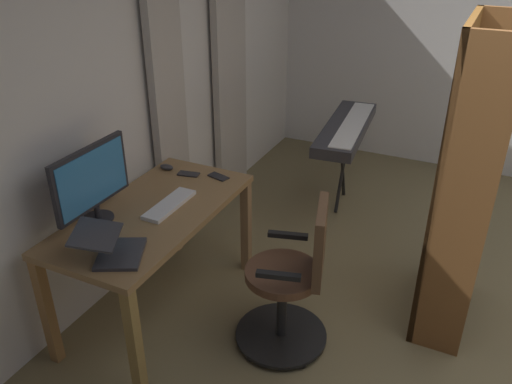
{
  "coord_description": "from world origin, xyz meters",
  "views": [
    {
      "loc": [
        2.6,
        -0.56,
        2.31
      ],
      "look_at": [
        0.24,
        -1.68,
        0.93
      ],
      "focal_mm": 36.56,
      "sensor_mm": 36.0,
      "label": 1
    }
  ],
  "objects_px": {
    "bookshelf": "(458,182)",
    "piano_keyboard": "(346,130)",
    "office_chair": "(293,283)",
    "computer_mouse": "(167,167)",
    "laptop": "(112,247)",
    "computer_keyboard": "(170,205)",
    "computer_monitor": "(92,180)",
    "cell_phone_face_up": "(188,174)",
    "cell_phone_by_monitor": "(218,177)",
    "desk": "(154,224)"
  },
  "relations": [
    {
      "from": "bookshelf",
      "to": "piano_keyboard",
      "type": "bearing_deg",
      "value": -138.61
    },
    {
      "from": "office_chair",
      "to": "computer_mouse",
      "type": "relative_size",
      "value": 9.54
    },
    {
      "from": "computer_mouse",
      "to": "bookshelf",
      "type": "distance_m",
      "value": 1.89
    },
    {
      "from": "laptop",
      "to": "bookshelf",
      "type": "relative_size",
      "value": 0.23
    },
    {
      "from": "bookshelf",
      "to": "computer_mouse",
      "type": "bearing_deg",
      "value": -82.11
    },
    {
      "from": "office_chair",
      "to": "computer_mouse",
      "type": "distance_m",
      "value": 1.24
    },
    {
      "from": "computer_keyboard",
      "to": "office_chair",
      "type": "bearing_deg",
      "value": 90.77
    },
    {
      "from": "office_chair",
      "to": "piano_keyboard",
      "type": "bearing_deg",
      "value": -7.38
    },
    {
      "from": "computer_monitor",
      "to": "computer_keyboard",
      "type": "relative_size",
      "value": 1.38
    },
    {
      "from": "cell_phone_face_up",
      "to": "bookshelf",
      "type": "height_order",
      "value": "bookshelf"
    },
    {
      "from": "laptop",
      "to": "piano_keyboard",
      "type": "bearing_deg",
      "value": 140.67
    },
    {
      "from": "computer_monitor",
      "to": "bookshelf",
      "type": "distance_m",
      "value": 2.1
    },
    {
      "from": "computer_keyboard",
      "to": "laptop",
      "type": "height_order",
      "value": "laptop"
    },
    {
      "from": "laptop",
      "to": "computer_mouse",
      "type": "height_order",
      "value": "laptop"
    },
    {
      "from": "computer_monitor",
      "to": "cell_phone_face_up",
      "type": "xyz_separation_m",
      "value": [
        -0.73,
        0.16,
        -0.25
      ]
    },
    {
      "from": "computer_keyboard",
      "to": "cell_phone_by_monitor",
      "type": "xyz_separation_m",
      "value": [
        -0.48,
        0.07,
        -0.01
      ]
    },
    {
      "from": "office_chair",
      "to": "bookshelf",
      "type": "height_order",
      "value": "bookshelf"
    },
    {
      "from": "computer_keyboard",
      "to": "cell_phone_face_up",
      "type": "height_order",
      "value": "computer_keyboard"
    },
    {
      "from": "computer_keyboard",
      "to": "laptop",
      "type": "xyz_separation_m",
      "value": [
        0.56,
        0.03,
        0.04
      ]
    },
    {
      "from": "computer_monitor",
      "to": "cell_phone_by_monitor",
      "type": "relative_size",
      "value": 3.95
    },
    {
      "from": "computer_monitor",
      "to": "piano_keyboard",
      "type": "xyz_separation_m",
      "value": [
        -2.11,
        0.86,
        -0.29
      ]
    },
    {
      "from": "desk",
      "to": "computer_monitor",
      "type": "distance_m",
      "value": 0.47
    },
    {
      "from": "computer_keyboard",
      "to": "computer_mouse",
      "type": "xyz_separation_m",
      "value": [
        -0.43,
        -0.31,
        0.01
      ]
    },
    {
      "from": "computer_monitor",
      "to": "desk",
      "type": "bearing_deg",
      "value": 134.95
    },
    {
      "from": "office_chair",
      "to": "computer_keyboard",
      "type": "height_order",
      "value": "office_chair"
    },
    {
      "from": "computer_keyboard",
      "to": "bookshelf",
      "type": "distance_m",
      "value": 1.71
    },
    {
      "from": "desk",
      "to": "office_chair",
      "type": "height_order",
      "value": "office_chair"
    },
    {
      "from": "office_chair",
      "to": "bookshelf",
      "type": "relative_size",
      "value": 0.51
    },
    {
      "from": "computer_monitor",
      "to": "cell_phone_face_up",
      "type": "bearing_deg",
      "value": 167.46
    },
    {
      "from": "computer_monitor",
      "to": "computer_mouse",
      "type": "height_order",
      "value": "computer_monitor"
    },
    {
      "from": "laptop",
      "to": "computer_keyboard",
      "type": "bearing_deg",
      "value": 156.09
    },
    {
      "from": "bookshelf",
      "to": "piano_keyboard",
      "type": "distance_m",
      "value": 1.52
    },
    {
      "from": "cell_phone_by_monitor",
      "to": "bookshelf",
      "type": "distance_m",
      "value": 1.51
    },
    {
      "from": "cell_phone_by_monitor",
      "to": "piano_keyboard",
      "type": "distance_m",
      "value": 1.42
    },
    {
      "from": "desk",
      "to": "bookshelf",
      "type": "height_order",
      "value": "bookshelf"
    },
    {
      "from": "computer_monitor",
      "to": "laptop",
      "type": "distance_m",
      "value": 0.46
    },
    {
      "from": "office_chair",
      "to": "computer_keyboard",
      "type": "bearing_deg",
      "value": 75.53
    },
    {
      "from": "computer_monitor",
      "to": "office_chair",
      "type": "bearing_deg",
      "value": 105.84
    },
    {
      "from": "computer_monitor",
      "to": "laptop",
      "type": "bearing_deg",
      "value": 50.87
    },
    {
      "from": "cell_phone_by_monitor",
      "to": "computer_keyboard",
      "type": "bearing_deg",
      "value": 6.7
    },
    {
      "from": "laptop",
      "to": "cell_phone_face_up",
      "type": "distance_m",
      "value": 1.0
    },
    {
      "from": "office_chair",
      "to": "piano_keyboard",
      "type": "relative_size",
      "value": 0.77
    },
    {
      "from": "bookshelf",
      "to": "computer_keyboard",
      "type": "bearing_deg",
      "value": -66.1
    },
    {
      "from": "office_chair",
      "to": "desk",
      "type": "bearing_deg",
      "value": 80.57
    },
    {
      "from": "cell_phone_by_monitor",
      "to": "desk",
      "type": "bearing_deg",
      "value": 1.03
    },
    {
      "from": "office_chair",
      "to": "computer_mouse",
      "type": "bearing_deg",
      "value": 54.33
    },
    {
      "from": "computer_monitor",
      "to": "piano_keyboard",
      "type": "bearing_deg",
      "value": 157.96
    },
    {
      "from": "piano_keyboard",
      "to": "computer_monitor",
      "type": "bearing_deg",
      "value": -27.51
    },
    {
      "from": "computer_monitor",
      "to": "laptop",
      "type": "relative_size",
      "value": 1.34
    },
    {
      "from": "computer_mouse",
      "to": "bookshelf",
      "type": "xyz_separation_m",
      "value": [
        -0.26,
        1.87,
        0.17
      ]
    }
  ]
}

